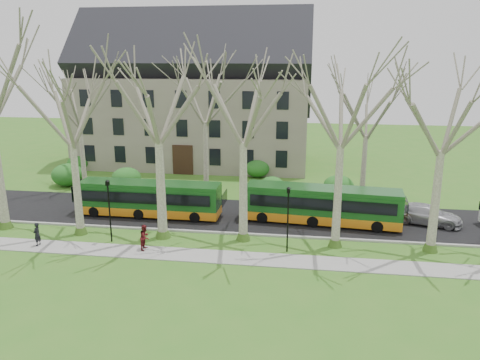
{
  "coord_description": "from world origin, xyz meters",
  "views": [
    {
      "loc": [
        7.01,
        -29.36,
        12.35
      ],
      "look_at": [
        2.33,
        3.0,
        3.64
      ],
      "focal_mm": 35.0,
      "sensor_mm": 36.0,
      "label": 1
    }
  ],
  "objects_px": {
    "pedestrian_a": "(37,234)",
    "pedestrian_b": "(145,237)",
    "bus_lead": "(150,198)",
    "sedan": "(427,214)",
    "bus_follow": "(322,205)"
  },
  "relations": [
    {
      "from": "pedestrian_b",
      "to": "pedestrian_a",
      "type": "bearing_deg",
      "value": 98.65
    },
    {
      "from": "pedestrian_a",
      "to": "pedestrian_b",
      "type": "xyz_separation_m",
      "value": [
        7.33,
        0.43,
        0.05
      ]
    },
    {
      "from": "bus_lead",
      "to": "sedan",
      "type": "distance_m",
      "value": 21.3
    },
    {
      "from": "bus_lead",
      "to": "pedestrian_a",
      "type": "relative_size",
      "value": 7.04
    },
    {
      "from": "bus_lead",
      "to": "pedestrian_b",
      "type": "relative_size",
      "value": 6.65
    },
    {
      "from": "pedestrian_a",
      "to": "pedestrian_b",
      "type": "relative_size",
      "value": 0.95
    },
    {
      "from": "pedestrian_a",
      "to": "sedan",
      "type": "bearing_deg",
      "value": 112.08
    },
    {
      "from": "bus_follow",
      "to": "pedestrian_a",
      "type": "bearing_deg",
      "value": -153.94
    },
    {
      "from": "bus_lead",
      "to": "sedan",
      "type": "height_order",
      "value": "bus_lead"
    },
    {
      "from": "bus_lead",
      "to": "pedestrian_a",
      "type": "distance_m",
      "value": 8.87
    },
    {
      "from": "pedestrian_b",
      "to": "bus_follow",
      "type": "bearing_deg",
      "value": -54.56
    },
    {
      "from": "pedestrian_a",
      "to": "pedestrian_b",
      "type": "distance_m",
      "value": 7.35
    },
    {
      "from": "sedan",
      "to": "pedestrian_a",
      "type": "bearing_deg",
      "value": 123.23
    },
    {
      "from": "bus_lead",
      "to": "bus_follow",
      "type": "relative_size",
      "value": 0.97
    },
    {
      "from": "bus_lead",
      "to": "pedestrian_b",
      "type": "bearing_deg",
      "value": -73.41
    }
  ]
}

